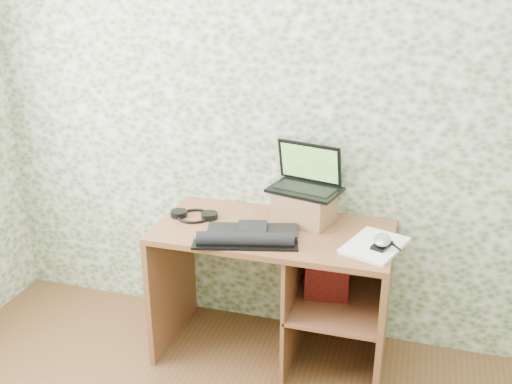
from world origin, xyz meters
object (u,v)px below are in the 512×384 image
(desk, at_px, (289,275))
(riser, at_px, (304,206))
(notepad, at_px, (375,245))
(keyboard, at_px, (249,236))
(laptop, at_px, (307,179))

(desk, relative_size, riser, 4.31)
(riser, height_order, notepad, riser)
(notepad, bearing_deg, riser, 171.23)
(desk, xyz_separation_m, keyboard, (-0.16, -0.19, 0.29))
(keyboard, bearing_deg, riser, 41.06)
(keyboard, bearing_deg, notepad, -4.68)
(desk, height_order, notepad, notepad)
(riser, distance_m, notepad, 0.44)
(desk, distance_m, keyboard, 0.38)
(desk, xyz_separation_m, riser, (0.05, 0.12, 0.35))
(desk, distance_m, riser, 0.37)
(laptop, height_order, notepad, laptop)
(laptop, xyz_separation_m, keyboard, (-0.21, -0.34, -0.20))
(riser, distance_m, laptop, 0.14)
(desk, bearing_deg, riser, 66.69)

